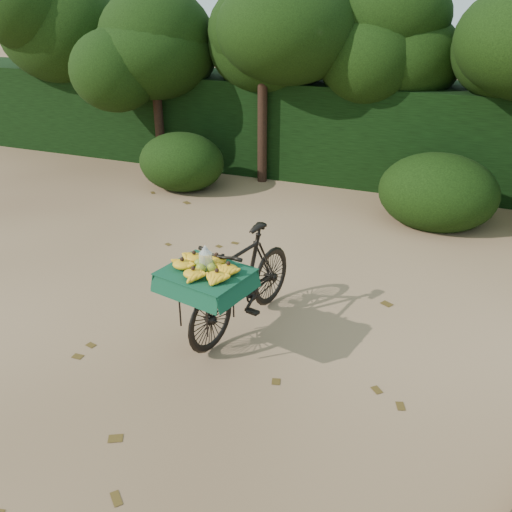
% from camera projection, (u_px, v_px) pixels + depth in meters
% --- Properties ---
extents(ground, '(80.00, 80.00, 0.00)m').
position_uv_depth(ground, '(235.00, 350.00, 5.49)').
color(ground, tan).
rests_on(ground, ground).
extents(vendor_bicycle, '(1.00, 1.92, 1.09)m').
position_uv_depth(vendor_bicycle, '(241.00, 280.00, 5.66)').
color(vendor_bicycle, black).
rests_on(vendor_bicycle, ground).
extents(hedge_backdrop, '(26.00, 1.80, 1.80)m').
position_uv_depth(hedge_backdrop, '(369.00, 131.00, 10.35)').
color(hedge_backdrop, black).
rests_on(hedge_backdrop, ground).
extents(tree_row, '(14.50, 2.00, 4.00)m').
position_uv_depth(tree_row, '(329.00, 75.00, 9.43)').
color(tree_row, black).
rests_on(tree_row, ground).
extents(bush_clumps, '(8.80, 1.70, 0.90)m').
position_uv_depth(bush_clumps, '(373.00, 188.00, 8.71)').
color(bush_clumps, black).
rests_on(bush_clumps, ground).
extents(leaf_litter, '(7.00, 7.30, 0.01)m').
position_uv_depth(leaf_litter, '(259.00, 318.00, 6.03)').
color(leaf_litter, '#4E3915').
rests_on(leaf_litter, ground).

